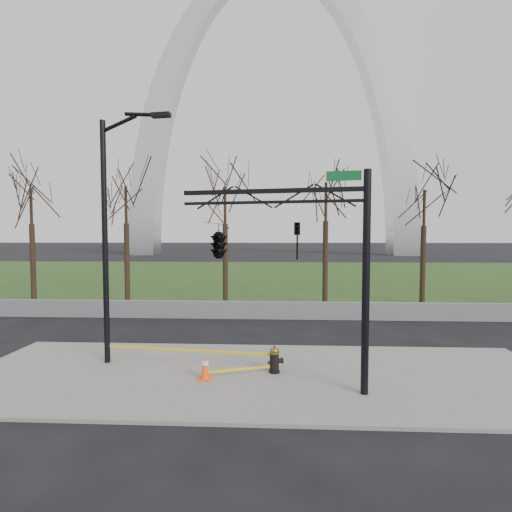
{
  "coord_description": "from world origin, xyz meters",
  "views": [
    {
      "loc": [
        0.35,
        -11.02,
        4.26
      ],
      "look_at": [
        -0.25,
        2.0,
        3.58
      ],
      "focal_mm": 25.97,
      "sensor_mm": 36.0,
      "label": 1
    }
  ],
  "objects_px": {
    "traffic_cone": "(205,368)",
    "traffic_signal_mast": "(245,241)",
    "street_light": "(111,223)",
    "fire_hydrant": "(275,360)"
  },
  "relations": [
    {
      "from": "traffic_cone",
      "to": "traffic_signal_mast",
      "type": "bearing_deg",
      "value": -13.66
    },
    {
      "from": "street_light",
      "to": "traffic_signal_mast",
      "type": "relative_size",
      "value": 1.37
    },
    {
      "from": "traffic_cone",
      "to": "traffic_signal_mast",
      "type": "relative_size",
      "value": 0.11
    },
    {
      "from": "fire_hydrant",
      "to": "street_light",
      "type": "xyz_separation_m",
      "value": [
        -5.32,
        0.64,
        4.21
      ]
    },
    {
      "from": "traffic_cone",
      "to": "street_light",
      "type": "xyz_separation_m",
      "value": [
        -3.28,
        1.3,
        4.25
      ]
    },
    {
      "from": "traffic_cone",
      "to": "fire_hydrant",
      "type": "bearing_deg",
      "value": 17.72
    },
    {
      "from": "fire_hydrant",
      "to": "traffic_signal_mast",
      "type": "relative_size",
      "value": 0.14
    },
    {
      "from": "fire_hydrant",
      "to": "traffic_cone",
      "type": "distance_m",
      "value": 2.14
    },
    {
      "from": "traffic_cone",
      "to": "street_light",
      "type": "bearing_deg",
      "value": 158.46
    },
    {
      "from": "fire_hydrant",
      "to": "street_light",
      "type": "distance_m",
      "value": 6.81
    }
  ]
}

